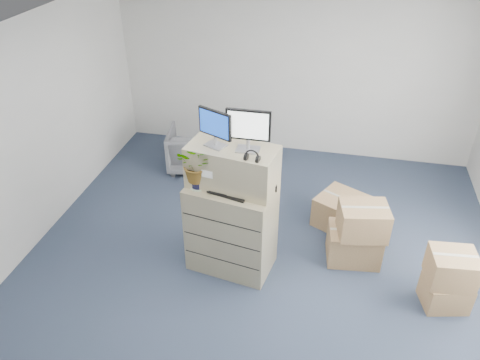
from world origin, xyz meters
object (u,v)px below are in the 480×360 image
object	(u,v)px
monitor_left	(215,126)
monitor_right	(248,128)
keyboard	(228,192)
potted_plant	(198,168)
filing_cabinet_lower	(231,228)
water_bottle	(243,176)
office_chair	(192,147)

from	to	relation	value
monitor_left	monitor_right	size ratio (longest dim) A/B	0.88
monitor_right	keyboard	distance (m)	0.79
monitor_left	potted_plant	distance (m)	0.53
filing_cabinet_lower	monitor_right	world-z (taller)	monitor_right
keyboard	potted_plant	size ratio (longest dim) A/B	0.93
filing_cabinet_lower	potted_plant	world-z (taller)	potted_plant
keyboard	water_bottle	bearing A→B (deg)	62.42
monitor_right	potted_plant	xyz separation A→B (m)	(-0.55, -0.09, -0.51)
keyboard	office_chair	xyz separation A→B (m)	(-1.17, 2.27, -0.78)
keyboard	potted_plant	bearing A→B (deg)	-173.60
potted_plant	water_bottle	bearing A→B (deg)	11.57
filing_cabinet_lower	monitor_left	size ratio (longest dim) A/B	2.74
monitor_right	keyboard	xyz separation A→B (m)	(-0.19, -0.14, -0.75)
filing_cabinet_lower	monitor_left	distance (m)	1.33
water_bottle	office_chair	xyz separation A→B (m)	(-1.31, 2.12, -0.92)
monitor_left	potted_plant	world-z (taller)	monitor_left
monitor_right	filing_cabinet_lower	bearing A→B (deg)	-172.47
office_chair	monitor_left	bearing A→B (deg)	106.01
water_bottle	potted_plant	world-z (taller)	potted_plant
filing_cabinet_lower	monitor_right	xyz separation A→B (m)	(0.19, 0.03, 1.34)
keyboard	water_bottle	distance (m)	0.25
potted_plant	filing_cabinet_lower	bearing A→B (deg)	9.74
monitor_left	keyboard	xyz separation A→B (m)	(0.17, -0.16, -0.72)
office_chair	water_bottle	bearing A→B (deg)	112.50
potted_plant	monitor_left	bearing A→B (deg)	30.40
monitor_left	monitor_right	world-z (taller)	monitor_right
filing_cabinet_lower	water_bottle	bearing A→B (deg)	25.87
monitor_right	office_chair	size ratio (longest dim) A/B	0.61
monitor_left	office_chair	size ratio (longest dim) A/B	0.54
filing_cabinet_lower	office_chair	xyz separation A→B (m)	(-1.18, 2.16, -0.19)
keyboard	monitor_right	bearing A→B (deg)	50.62
water_bottle	potted_plant	distance (m)	0.52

